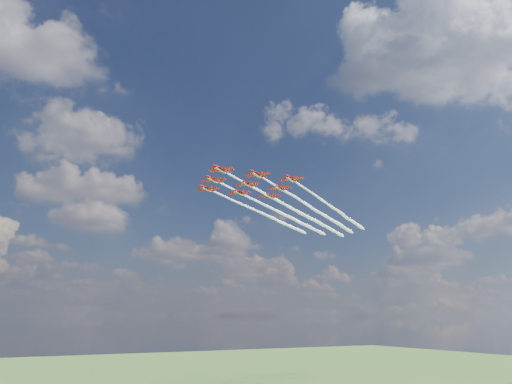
# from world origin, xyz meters

# --- Properties ---
(jet_lead) EXTENTS (97.11, 74.41, 2.36)m
(jet_lead) POSITION_xyz_m (25.73, 28.18, 73.14)
(jet_lead) COLOR #B80A0E
(jet_row2_port) EXTENTS (97.11, 74.41, 2.36)m
(jet_row2_port) POSITION_xyz_m (37.74, 27.66, 73.14)
(jet_row2_port) COLOR #B80A0E
(jet_row2_starb) EXTENTS (97.11, 74.41, 2.36)m
(jet_row2_starb) POSITION_xyz_m (28.45, 39.89, 73.14)
(jet_row2_starb) COLOR #B80A0E
(jet_row3_port) EXTENTS (97.11, 74.41, 2.36)m
(jet_row3_port) POSITION_xyz_m (49.74, 27.14, 73.14)
(jet_row3_port) COLOR #B80A0E
(jet_row3_centre) EXTENTS (97.11, 74.41, 2.36)m
(jet_row3_centre) POSITION_xyz_m (40.46, 39.36, 73.14)
(jet_row3_centre) COLOR #B80A0E
(jet_row3_starb) EXTENTS (97.11, 74.41, 2.36)m
(jet_row3_starb) POSITION_xyz_m (31.17, 51.59, 73.14)
(jet_row3_starb) COLOR #B80A0E
(jet_row4_port) EXTENTS (97.11, 74.41, 2.36)m
(jet_row4_port) POSITION_xyz_m (52.46, 38.84, 73.14)
(jet_row4_port) COLOR #B80A0E
(jet_row4_starb) EXTENTS (97.11, 74.41, 2.36)m
(jet_row4_starb) POSITION_xyz_m (43.17, 51.07, 73.14)
(jet_row4_starb) COLOR #B80A0E
(jet_tail) EXTENTS (97.11, 74.41, 2.36)m
(jet_tail) POSITION_xyz_m (55.18, 50.55, 73.14)
(jet_tail) COLOR #B80A0E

